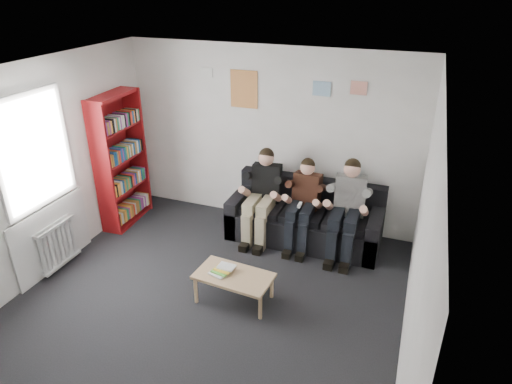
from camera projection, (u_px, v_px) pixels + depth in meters
room_shell at (191, 212)px, 4.73m from camera, size 5.00×5.00×5.00m
sofa at (305, 219)px, 6.72m from camera, size 2.19×0.90×0.85m
bookshelf at (121, 161)px, 6.90m from camera, size 0.31×0.92×2.04m
coffee_table at (234, 278)px, 5.41m from camera, size 0.91×0.50×0.36m
game_cases at (222, 270)px, 5.43m from camera, size 0.27×0.25×0.06m
person_left at (262, 197)px, 6.58m from camera, size 0.41×0.89×1.35m
person_middle at (303, 205)px, 6.41m from camera, size 0.38×0.81×1.28m
person_right at (346, 210)px, 6.20m from camera, size 0.42×0.90×1.36m
radiator at (58, 245)px, 6.01m from camera, size 0.10×0.64×0.60m
window at (43, 198)px, 5.74m from camera, size 0.05×1.30×2.36m
poster_large at (244, 89)px, 6.65m from camera, size 0.42×0.01×0.55m
poster_blue at (322, 89)px, 6.25m from camera, size 0.25×0.01×0.20m
poster_pink at (359, 88)px, 6.07m from camera, size 0.22×0.01×0.18m
poster_sign at (206, 72)px, 6.75m from camera, size 0.20×0.01×0.14m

